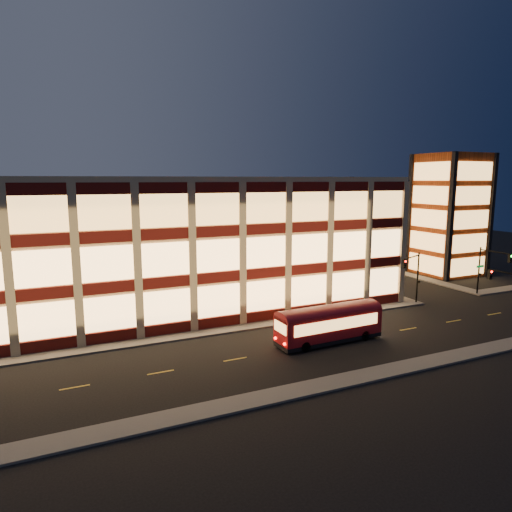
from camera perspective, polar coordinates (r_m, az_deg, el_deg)
name	(u,v)px	position (r m, az deg, el deg)	size (l,w,h in m)	color
ground	(231,333)	(43.40, -3.16, -9.62)	(200.00, 200.00, 0.00)	black
sidewalk_office_south	(197,334)	(43.34, -7.40, -9.61)	(54.00, 2.00, 0.15)	#514F4C
sidewalk_office_east	(333,276)	(68.44, 9.65, -2.53)	(2.00, 30.00, 0.15)	#514F4C
sidewalk_tower_south	(511,288)	(68.93, 29.22, -3.55)	(14.00, 2.00, 0.15)	#514F4C
sidewalk_tower_west	(392,270)	(75.09, 16.62, -1.73)	(2.00, 30.00, 0.15)	#514F4C
sidewalk_near	(301,390)	(32.52, 5.62, -16.32)	(100.00, 2.00, 0.15)	#514F4C
office_building	(157,238)	(56.83, -12.26, 2.26)	(50.45, 30.45, 14.50)	tan
stair_tower	(449,215)	(74.51, 22.97, 4.76)	(8.60, 8.60, 18.00)	#8C3814
traffic_signal_far	(413,270)	(54.38, 19.04, -1.71)	(3.79, 1.87, 6.00)	black
traffic_signal_right	(490,264)	(62.11, 27.17, -0.91)	(1.20, 4.37, 6.00)	black
trolley_bus	(329,322)	(41.09, 9.12, -8.13)	(9.91, 2.84, 3.33)	maroon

